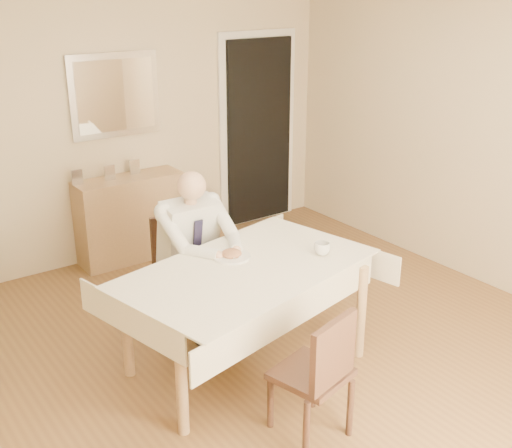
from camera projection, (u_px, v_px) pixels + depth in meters
room at (288, 188)px, 4.05m from camera, size 5.00×5.02×2.60m
doorway at (258, 132)px, 6.87m from camera, size 0.96×0.07×2.10m
mirror at (115, 95)px, 5.80m from camera, size 0.86×0.04×0.76m
dining_table at (247, 279)px, 4.27m from camera, size 1.92×1.37×0.75m
chair_far at (183, 262)px, 5.01m from camera, size 0.44×0.44×0.84m
chair_near at (320, 371)px, 3.64m from camera, size 0.47×0.48×0.83m
seated_man at (200, 247)px, 4.71m from camera, size 0.48×0.72×1.24m
plate at (232, 256)px, 4.39m from camera, size 0.26×0.26×0.02m
food at (232, 253)px, 4.38m from camera, size 0.14×0.14×0.06m
knife at (241, 256)px, 4.36m from camera, size 0.01×0.13×0.01m
fork at (232, 258)px, 4.31m from camera, size 0.01×0.13×0.01m
coffee_mug at (322, 249)px, 4.42m from camera, size 0.12×0.12×0.09m
sideboard at (131, 218)px, 6.10m from camera, size 1.02×0.35×0.81m
photo_frame_left at (77, 177)px, 5.71m from camera, size 0.10×0.02×0.14m
photo_frame_center at (110, 173)px, 5.84m from camera, size 0.10×0.02×0.14m
photo_frame_right at (135, 167)px, 6.03m from camera, size 0.10×0.02×0.14m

